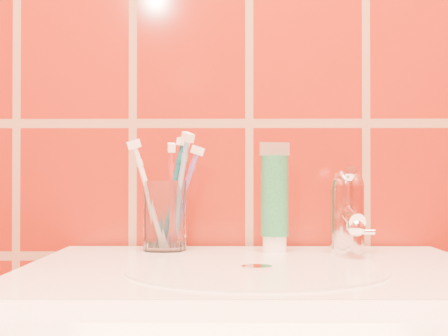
{
  "coord_description": "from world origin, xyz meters",
  "views": [
    {
      "loc": [
        -0.03,
        0.13,
        0.96
      ],
      "look_at": [
        -0.04,
        1.08,
        0.97
      ],
      "focal_mm": 55.0,
      "sensor_mm": 36.0,
      "label": 1
    }
  ],
  "objects": [
    {
      "name": "glass_tumbler",
      "position": [
        -0.13,
        1.12,
        0.9
      ],
      "size": [
        0.07,
        0.07,
        0.1
      ],
      "primitive_type": "cylinder",
      "rotation": [
        0.0,
        0.0,
        -0.2
      ],
      "color": "white",
      "rests_on": "pedestal_sink"
    },
    {
      "name": "toothpaste_tube",
      "position": [
        0.03,
        1.11,
        0.92
      ],
      "size": [
        0.04,
        0.04,
        0.16
      ],
      "rotation": [
        0.0,
        0.0,
        0.28
      ],
      "color": "white",
      "rests_on": "pedestal_sink"
    },
    {
      "name": "toothbrush_0",
      "position": [
        -0.12,
        1.11,
        0.93
      ],
      "size": [
        0.04,
        0.08,
        0.17
      ],
      "primitive_type": null,
      "rotation": [
        0.17,
        0.0,
        0.14
      ],
      "color": "#B12D26",
      "rests_on": "glass_tumbler"
    },
    {
      "name": "toothbrush_3",
      "position": [
        -0.12,
        1.15,
        0.93
      ],
      "size": [
        0.11,
        0.11,
        0.18
      ],
      "primitive_type": null,
      "rotation": [
        0.28,
        0.0,
        2.39
      ],
      "color": "#0B4E60",
      "rests_on": "glass_tumbler"
    },
    {
      "name": "toothbrush_4",
      "position": [
        -0.1,
        1.11,
        0.93
      ],
      "size": [
        0.11,
        0.12,
        0.19
      ],
      "primitive_type": null,
      "rotation": [
        0.3,
        0.0,
        0.65
      ],
      "color": "#7096C7",
      "rests_on": "glass_tumbler"
    },
    {
      "name": "toothbrush_1",
      "position": [
        -0.1,
        1.13,
        0.93
      ],
      "size": [
        0.08,
        0.08,
        0.16
      ],
      "primitive_type": null,
      "rotation": [
        0.33,
        0.0,
        1.51
      ],
      "color": "#74489B",
      "rests_on": "glass_tumbler"
    },
    {
      "name": "faucet",
      "position": [
        0.14,
        1.09,
        0.91
      ],
      "size": [
        0.05,
        0.11,
        0.12
      ],
      "color": "white",
      "rests_on": "pedestal_sink"
    },
    {
      "name": "toothbrush_2",
      "position": [
        -0.15,
        1.11,
        0.93
      ],
      "size": [
        0.09,
        0.08,
        0.17
      ],
      "primitive_type": null,
      "rotation": [
        0.29,
        0.0,
        -1.41
      ],
      "color": "white",
      "rests_on": "glass_tumbler"
    }
  ]
}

